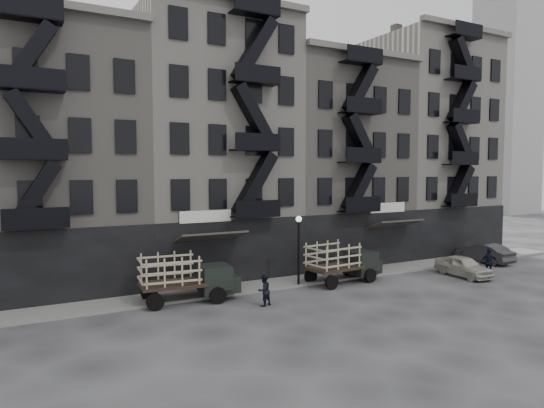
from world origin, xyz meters
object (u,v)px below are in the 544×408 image
pedestrian_mid (264,290)px  car_east (463,266)px  stake_truck_west (187,274)px  policeman (489,263)px  car_far (484,253)px  stake_truck_east (343,259)px

pedestrian_mid → car_east: bearing=162.5°
car_east → stake_truck_west: bearing=175.3°
stake_truck_west → policeman: (19.45, -3.64, -0.55)m
car_far → pedestrian_mid: 20.38m
stake_truck_east → car_east: stake_truck_east is taller
car_east → car_far: (5.47, 2.63, 0.04)m
stake_truck_east → car_far: stake_truck_east is taller
stake_truck_east → car_east: size_ratio=1.31×
stake_truck_west → car_east: size_ratio=1.33×
stake_truck_west → stake_truck_east: stake_truck_west is taller
stake_truck_east → pedestrian_mid: size_ratio=3.23×
stake_truck_west → stake_truck_east: (10.02, -0.35, -0.02)m
policeman → stake_truck_east: bearing=14.9°
stake_truck_east → car_far: size_ratio=1.20×
car_east → policeman: size_ratio=2.15×
stake_truck_east → policeman: bearing=-25.1°
car_far → policeman: (-4.04, -3.47, 0.21)m
stake_truck_west → policeman: 19.80m
stake_truck_east → car_far: (13.47, 0.18, -0.74)m
car_east → pedestrian_mid: pedestrian_mid is taller
pedestrian_mid → policeman: (16.19, -1.03, 0.12)m
stake_truck_east → car_far: bearing=-5.1°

